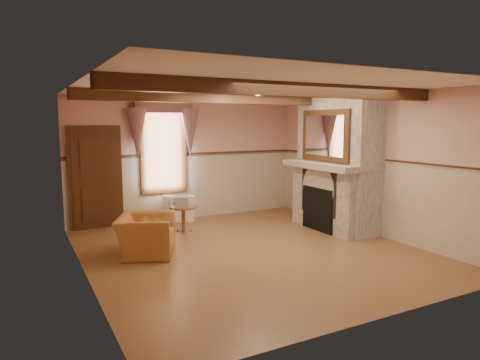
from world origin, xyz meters
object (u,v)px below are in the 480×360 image
side_table (183,219)px  bowl (327,159)px  mantel_clock (308,155)px  oil_lamp (319,154)px  armchair (146,235)px  radiator (178,209)px

side_table → bowl: bowl is taller
mantel_clock → oil_lamp: bearing=-90.0°
armchair → bowl: bearing=-64.8°
armchair → radiator: size_ratio=1.47×
armchair → bowl: 4.09m
side_table → bowl: bearing=-19.2°
side_table → mantel_clock: bearing=-6.4°
radiator → mantel_clock: (2.61, -1.30, 1.22)m
armchair → oil_lamp: (3.93, 0.36, 1.23)m
radiator → bowl: bearing=-12.7°
bowl → mantel_clock: (0.00, 0.67, 0.05)m
bowl → oil_lamp: oil_lamp is taller
armchair → side_table: bearing=-21.0°
side_table → radiator: radiator is taller
bowl → armchair: bearing=-178.7°
radiator → oil_lamp: bearing=-8.6°
radiator → bowl: size_ratio=1.89×
radiator → armchair: bearing=-98.4°
mantel_clock → radiator: bearing=153.6°
armchair → oil_lamp: bearing=-60.9°
side_table → mantel_clock: 3.13m
oil_lamp → radiator: bearing=147.0°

